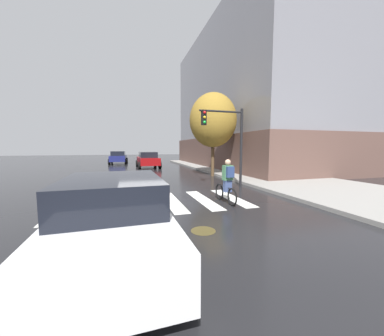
% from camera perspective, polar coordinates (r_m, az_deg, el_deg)
% --- Properties ---
extents(ground_plane, '(120.00, 120.00, 0.00)m').
position_cam_1_polar(ground_plane, '(8.57, -10.20, -9.08)').
color(ground_plane, black).
extents(sidewalk, '(6.50, 50.00, 0.15)m').
position_cam_1_polar(sidewalk, '(12.87, 32.43, -4.65)').
color(sidewalk, gray).
rests_on(sidewalk, ground).
extents(crosswalk_stripes, '(6.92, 3.36, 0.01)m').
position_cam_1_polar(crosswalk_stripes, '(8.59, -9.38, -9.01)').
color(crosswalk_stripes, silver).
rests_on(crosswalk_stripes, ground).
extents(manhole_cover, '(0.64, 0.64, 0.01)m').
position_cam_1_polar(manhole_cover, '(5.81, 2.95, -16.07)').
color(manhole_cover, '#473D1E').
rests_on(manhole_cover, ground).
extents(sedan_near, '(2.22, 4.63, 1.59)m').
position_cam_1_polar(sedan_near, '(4.47, -19.72, -11.98)').
color(sedan_near, silver).
rests_on(sedan_near, ground).
extents(sedan_mid, '(2.38, 4.87, 1.66)m').
position_cam_1_polar(sedan_mid, '(23.61, -11.48, 2.19)').
color(sedan_mid, maroon).
rests_on(sedan_mid, ground).
extents(sedan_far, '(2.40, 4.84, 1.65)m').
position_cam_1_polar(sedan_far, '(30.55, -18.71, 2.69)').
color(sedan_far, navy).
rests_on(sedan_far, ground).
extents(cyclist, '(0.37, 1.71, 1.69)m').
position_cam_1_polar(cyclist, '(8.39, 9.19, -3.50)').
color(cyclist, black).
rests_on(cyclist, ground).
extents(traffic_light_near, '(2.47, 0.28, 4.20)m').
position_cam_1_polar(traffic_light_near, '(11.80, 9.27, 8.87)').
color(traffic_light_near, black).
rests_on(traffic_light_near, ground).
extents(fire_hydrant, '(0.33, 0.22, 0.78)m').
position_cam_1_polar(fire_hydrant, '(16.56, 9.41, -0.23)').
color(fire_hydrant, gold).
rests_on(fire_hydrant, sidewalk).
extents(street_tree_near, '(3.42, 3.42, 6.09)m').
position_cam_1_polar(street_tree_near, '(16.34, 5.52, 12.32)').
color(street_tree_near, '#4C3823').
rests_on(street_tree_near, ground).
extents(corner_building, '(18.56, 22.55, 14.73)m').
position_cam_1_polar(corner_building, '(28.54, 21.64, 15.47)').
color(corner_building, brown).
rests_on(corner_building, ground).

